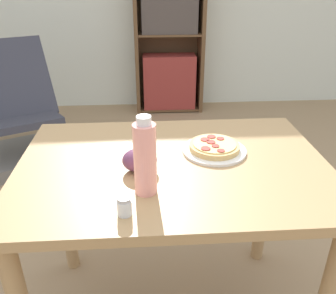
{
  "coord_description": "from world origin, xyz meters",
  "views": [
    {
      "loc": [
        -0.09,
        -1.16,
        1.36
      ],
      "look_at": [
        -0.02,
        -0.09,
        0.82
      ],
      "focal_mm": 38.0,
      "sensor_mm": 36.0,
      "label": 1
    }
  ],
  "objects_px": {
    "pizza_on_plate": "(214,148)",
    "grape_bunch": "(140,160)",
    "lounge_chair_near": "(21,125)",
    "bookshelf": "(169,41)",
    "drink_bottle": "(145,158)",
    "salt_shaker": "(124,206)"
  },
  "relations": [
    {
      "from": "pizza_on_plate",
      "to": "grape_bunch",
      "type": "relative_size",
      "value": 2.02
    },
    {
      "from": "pizza_on_plate",
      "to": "lounge_chair_near",
      "type": "xyz_separation_m",
      "value": [
        -1.2,
        1.42,
        -0.49
      ]
    },
    {
      "from": "pizza_on_plate",
      "to": "bookshelf",
      "type": "bearing_deg",
      "value": 89.8
    },
    {
      "from": "grape_bunch",
      "to": "drink_bottle",
      "type": "xyz_separation_m",
      "value": [
        0.02,
        -0.13,
        0.08
      ]
    },
    {
      "from": "pizza_on_plate",
      "to": "bookshelf",
      "type": "height_order",
      "value": "bookshelf"
    },
    {
      "from": "pizza_on_plate",
      "to": "lounge_chair_near",
      "type": "height_order",
      "value": "lounge_chair_near"
    },
    {
      "from": "lounge_chair_near",
      "to": "bookshelf",
      "type": "height_order",
      "value": "bookshelf"
    },
    {
      "from": "drink_bottle",
      "to": "pizza_on_plate",
      "type": "bearing_deg",
      "value": 43.92
    },
    {
      "from": "grape_bunch",
      "to": "salt_shaker",
      "type": "relative_size",
      "value": 2.06
    },
    {
      "from": "salt_shaker",
      "to": "bookshelf",
      "type": "xyz_separation_m",
      "value": [
        0.32,
        2.81,
        -0.07
      ]
    },
    {
      "from": "pizza_on_plate",
      "to": "bookshelf",
      "type": "distance_m",
      "value": 2.46
    },
    {
      "from": "grape_bunch",
      "to": "salt_shaker",
      "type": "bearing_deg",
      "value": -99.92
    },
    {
      "from": "drink_bottle",
      "to": "salt_shaker",
      "type": "distance_m",
      "value": 0.15
    },
    {
      "from": "drink_bottle",
      "to": "bookshelf",
      "type": "relative_size",
      "value": 0.16
    },
    {
      "from": "grape_bunch",
      "to": "drink_bottle",
      "type": "height_order",
      "value": "drink_bottle"
    },
    {
      "from": "lounge_chair_near",
      "to": "drink_bottle",
      "type": "bearing_deg",
      "value": -85.21
    },
    {
      "from": "grape_bunch",
      "to": "drink_bottle",
      "type": "distance_m",
      "value": 0.15
    },
    {
      "from": "grape_bunch",
      "to": "bookshelf",
      "type": "distance_m",
      "value": 2.59
    },
    {
      "from": "salt_shaker",
      "to": "lounge_chair_near",
      "type": "xyz_separation_m",
      "value": [
        -0.89,
        1.77,
        -0.5
      ]
    },
    {
      "from": "grape_bunch",
      "to": "lounge_chair_near",
      "type": "bearing_deg",
      "value": 121.12
    },
    {
      "from": "drink_bottle",
      "to": "bookshelf",
      "type": "height_order",
      "value": "bookshelf"
    },
    {
      "from": "drink_bottle",
      "to": "lounge_chair_near",
      "type": "relative_size",
      "value": 0.26
    }
  ]
}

